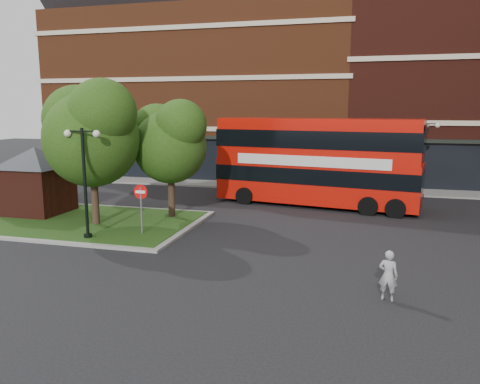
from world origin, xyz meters
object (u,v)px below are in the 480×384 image
(bus, at_px, (316,156))
(car_white, at_px, (315,184))
(woman, at_px, (388,275))
(car_silver, at_px, (267,179))

(bus, distance_m, car_white, 4.70)
(woman, bearing_deg, car_white, -64.33)
(woman, bearing_deg, bus, -62.33)
(car_white, bearing_deg, bus, -166.63)
(woman, relative_size, car_silver, 0.41)
(bus, bearing_deg, car_white, 105.30)
(car_white, bearing_deg, car_silver, 75.77)
(bus, distance_m, car_silver, 7.30)
(woman, height_order, car_white, woman)
(woman, distance_m, car_white, 18.24)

